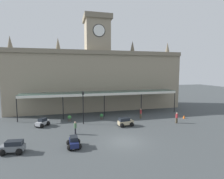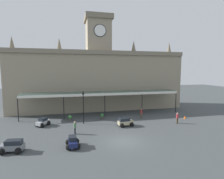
# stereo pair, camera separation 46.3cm
# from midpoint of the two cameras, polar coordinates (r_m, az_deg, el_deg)

# --- Properties ---
(ground_plane) EXTENTS (140.00, 140.00, 0.00)m
(ground_plane) POSITION_cam_midpoint_polar(r_m,az_deg,el_deg) (21.34, 3.50, -16.30)
(ground_plane) COLOR #424749
(station_building) EXTENTS (34.85, 7.24, 19.22)m
(station_building) POSITION_cam_midpoint_polar(r_m,az_deg,el_deg) (37.99, -5.06, 3.76)
(station_building) COLOR gray
(station_building) RESTS_ON ground
(entrance_canopy) EXTENTS (28.27, 3.26, 4.26)m
(entrance_canopy) POSITION_cam_midpoint_polar(r_m,az_deg,el_deg) (32.45, -3.37, -1.02)
(entrance_canopy) COLOR #38564C
(entrance_canopy) RESTS_ON ground
(car_silver_sedan) EXTENTS (2.12, 2.25, 1.19)m
(car_silver_sedan) POSITION_cam_midpoint_polar(r_m,az_deg,el_deg) (28.39, -21.85, -9.92)
(car_silver_sedan) COLOR #B2B5BA
(car_silver_sedan) RESTS_ON ground
(car_beige_estate) EXTENTS (2.34, 1.71, 1.27)m
(car_beige_estate) POSITION_cam_midpoint_polar(r_m,az_deg,el_deg) (26.51, 3.79, -10.49)
(car_beige_estate) COLOR tan
(car_beige_estate) RESTS_ON ground
(car_navy_sedan) EXTENTS (1.58, 2.09, 1.19)m
(car_navy_sedan) POSITION_cam_midpoint_polar(r_m,az_deg,el_deg) (20.13, -12.82, -16.31)
(car_navy_sedan) COLOR #19214C
(car_navy_sedan) RESTS_ON ground
(car_grey_estate) EXTENTS (2.34, 1.71, 1.27)m
(car_grey_estate) POSITION_cam_midpoint_polar(r_m,az_deg,el_deg) (20.97, -29.76, -15.87)
(car_grey_estate) COLOR slate
(car_grey_estate) RESTS_ON ground
(pedestrian_beside_cars) EXTENTS (0.34, 0.36, 1.67)m
(pedestrian_beside_cars) POSITION_cam_midpoint_polar(r_m,az_deg,el_deg) (30.96, 8.79, -7.45)
(pedestrian_beside_cars) COLOR brown
(pedestrian_beside_cars) RESTS_ON ground
(pedestrian_near_entrance) EXTENTS (0.34, 0.39, 1.67)m
(pedestrian_near_entrance) POSITION_cam_midpoint_polar(r_m,az_deg,el_deg) (23.67, -12.25, -11.79)
(pedestrian_near_entrance) COLOR black
(pedestrian_near_entrance) RESTS_ON ground
(pedestrian_crossing_forecourt) EXTENTS (0.38, 0.34, 1.67)m
(pedestrian_crossing_forecourt) POSITION_cam_midpoint_polar(r_m,az_deg,el_deg) (29.55, 19.61, -8.39)
(pedestrian_crossing_forecourt) COLOR brown
(pedestrian_crossing_forecourt) RESTS_ON ground
(victorian_lamppost) EXTENTS (0.30, 0.30, 5.08)m
(victorian_lamppost) POSITION_cam_midpoint_polar(r_m,az_deg,el_deg) (27.32, -9.73, -4.49)
(victorian_lamppost) COLOR black
(victorian_lamppost) RESTS_ON ground
(traffic_cone) EXTENTS (0.40, 0.40, 0.59)m
(traffic_cone) POSITION_cam_midpoint_polar(r_m,az_deg,el_deg) (32.89, 21.69, -8.12)
(traffic_cone) COLOR orange
(traffic_cone) RESTS_ON ground
(planter_by_canopy) EXTENTS (0.60, 0.60, 0.96)m
(planter_by_canopy) POSITION_cam_midpoint_polar(r_m,az_deg,el_deg) (29.81, -13.91, -8.93)
(planter_by_canopy) COLOR #47423D
(planter_by_canopy) RESTS_ON ground
(planter_forecourt_centre) EXTENTS (0.60, 0.60, 0.96)m
(planter_forecourt_centre) POSITION_cam_midpoint_polar(r_m,az_deg,el_deg) (30.13, -3.79, -8.59)
(planter_forecourt_centre) COLOR #47423D
(planter_forecourt_centre) RESTS_ON ground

